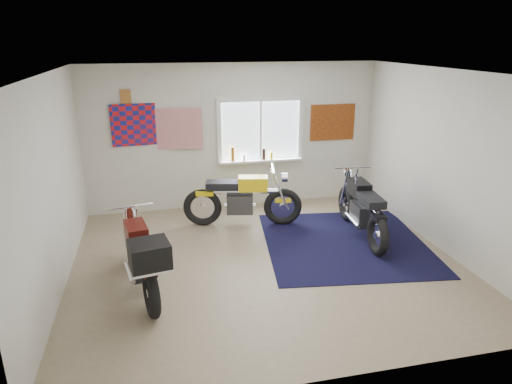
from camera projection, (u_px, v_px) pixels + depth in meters
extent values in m
plane|color=#9E896B|center=(266.00, 262.00, 6.69)|extent=(5.50, 5.50, 0.00)
plane|color=white|center=(267.00, 72.00, 5.82)|extent=(5.50, 5.50, 0.00)
plane|color=silver|center=(234.00, 137.00, 8.56)|extent=(5.50, 0.00, 5.50)
plane|color=silver|center=(336.00, 253.00, 3.94)|extent=(5.50, 0.00, 5.50)
plane|color=silver|center=(52.00, 187.00, 5.68)|extent=(0.00, 5.00, 5.00)
plane|color=silver|center=(444.00, 162.00, 6.83)|extent=(0.00, 5.00, 5.00)
cube|color=black|center=(345.00, 243.00, 7.29)|extent=(2.82, 2.90, 0.01)
cube|color=white|center=(260.00, 131.00, 8.62)|extent=(1.50, 0.02, 1.10)
cube|color=white|center=(260.00, 99.00, 8.42)|extent=(1.66, 0.06, 0.08)
cube|color=white|center=(260.00, 161.00, 8.80)|extent=(1.66, 0.06, 0.08)
cube|color=white|center=(219.00, 132.00, 8.44)|extent=(0.08, 0.06, 1.10)
cube|color=white|center=(300.00, 129.00, 8.77)|extent=(0.08, 0.06, 1.10)
cube|color=white|center=(260.00, 131.00, 8.61)|extent=(0.04, 0.06, 1.10)
cube|color=white|center=(261.00, 161.00, 8.73)|extent=(1.60, 0.16, 0.04)
cylinder|color=#995916|center=(233.00, 154.00, 8.56)|extent=(0.07, 0.07, 0.28)
cylinder|color=white|center=(244.00, 158.00, 8.63)|extent=(0.06, 0.06, 0.12)
cylinder|color=black|center=(264.00, 154.00, 8.69)|extent=(0.06, 0.06, 0.22)
cylinder|color=yellow|center=(271.00, 156.00, 8.74)|extent=(0.05, 0.05, 0.14)
plane|color=red|center=(140.00, 125.00, 8.09)|extent=(1.00, 0.07, 1.00)
plane|color=red|center=(177.00, 129.00, 8.24)|extent=(0.90, 0.09, 0.90)
cube|color=#A3662E|center=(126.00, 96.00, 7.89)|extent=(0.18, 0.02, 0.24)
cube|color=#A54C14|center=(333.00, 122.00, 8.89)|extent=(0.90, 0.03, 0.70)
torus|color=black|center=(283.00, 207.00, 7.92)|extent=(0.68, 0.26, 0.67)
torus|color=black|center=(203.00, 207.00, 7.89)|extent=(0.68, 0.26, 0.67)
cylinder|color=white|center=(283.00, 207.00, 7.92)|extent=(0.13, 0.12, 0.11)
cylinder|color=white|center=(203.00, 207.00, 7.89)|extent=(0.13, 0.12, 0.11)
cylinder|color=white|center=(243.00, 191.00, 7.81)|extent=(1.25, 0.33, 0.09)
cube|color=#2D2D30|center=(240.00, 203.00, 7.88)|extent=(0.49, 0.36, 0.34)
cylinder|color=white|center=(240.00, 205.00, 8.07)|extent=(0.55, 0.18, 0.07)
cube|color=yellow|center=(253.00, 183.00, 7.77)|extent=(0.54, 0.35, 0.24)
cube|color=black|center=(222.00, 185.00, 7.77)|extent=(0.59, 0.38, 0.12)
cube|color=yellow|center=(205.00, 193.00, 7.81)|extent=(0.32, 0.21, 0.08)
cube|color=yellow|center=(283.00, 200.00, 7.89)|extent=(0.30, 0.19, 0.05)
cylinder|color=white|center=(273.00, 169.00, 7.70)|extent=(0.16, 0.61, 0.04)
cylinder|color=white|center=(285.00, 178.00, 7.76)|extent=(0.13, 0.18, 0.16)
torus|color=black|center=(347.00, 203.00, 8.14)|extent=(0.18, 0.64, 0.64)
torus|color=black|center=(378.00, 235.00, 6.82)|extent=(0.18, 0.64, 0.64)
cylinder|color=white|center=(347.00, 203.00, 8.14)|extent=(0.11, 0.12, 0.11)
cylinder|color=white|center=(378.00, 235.00, 6.82)|extent=(0.11, 0.12, 0.11)
cylinder|color=white|center=(362.00, 200.00, 7.38)|extent=(0.19, 1.27, 0.09)
cube|color=#2D2D30|center=(362.00, 214.00, 7.40)|extent=(0.32, 0.47, 0.34)
cylinder|color=white|center=(352.00, 220.00, 7.41)|extent=(0.11, 0.56, 0.07)
cube|color=black|center=(359.00, 188.00, 7.50)|extent=(0.30, 0.52, 0.24)
cube|color=black|center=(371.00, 200.00, 7.01)|extent=(0.32, 0.58, 0.12)
cube|color=black|center=(378.00, 216.00, 6.77)|extent=(0.18, 0.31, 0.08)
cube|color=black|center=(347.00, 197.00, 8.10)|extent=(0.16, 0.29, 0.05)
cylinder|color=white|center=(353.00, 167.00, 7.74)|extent=(0.63, 0.09, 0.04)
cylinder|color=white|center=(348.00, 173.00, 7.98)|extent=(0.17, 0.11, 0.16)
torus|color=black|center=(133.00, 247.00, 6.46)|extent=(0.24, 0.63, 0.62)
torus|color=black|center=(151.00, 293.00, 5.29)|extent=(0.24, 0.63, 0.62)
cylinder|color=white|center=(133.00, 247.00, 6.46)|extent=(0.11, 0.12, 0.11)
cylinder|color=white|center=(151.00, 293.00, 5.29)|extent=(0.11, 0.12, 0.11)
cylinder|color=white|center=(139.00, 247.00, 5.78)|extent=(0.31, 1.20, 0.09)
cube|color=#2D2D30|center=(141.00, 264.00, 5.81)|extent=(0.34, 0.47, 0.33)
cylinder|color=white|center=(130.00, 273.00, 5.78)|extent=(0.16, 0.53, 0.07)
cube|color=#45100B|center=(136.00, 232.00, 5.89)|extent=(0.33, 0.52, 0.23)
cube|color=black|center=(143.00, 250.00, 5.46)|extent=(0.36, 0.57, 0.11)
cube|color=#45100B|center=(149.00, 270.00, 5.25)|extent=(0.20, 0.31, 0.08)
cube|color=#45100B|center=(132.00, 239.00, 6.42)|extent=(0.18, 0.29, 0.05)
cylinder|color=white|center=(130.00, 206.00, 6.09)|extent=(0.59, 0.14, 0.03)
cylinder|color=white|center=(129.00, 212.00, 6.31)|extent=(0.17, 0.12, 0.15)
cube|color=black|center=(149.00, 254.00, 5.04)|extent=(0.50, 0.47, 0.29)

